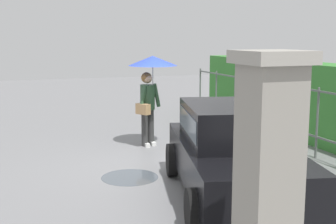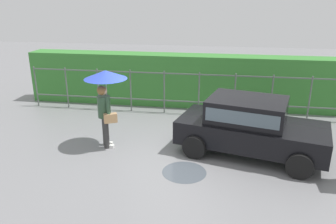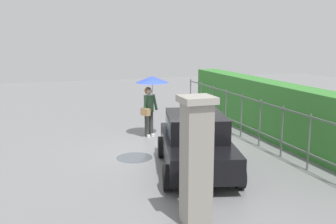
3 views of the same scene
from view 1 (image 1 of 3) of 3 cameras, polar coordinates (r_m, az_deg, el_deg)
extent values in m
plane|color=slate|center=(9.03, -0.35, -6.94)|extent=(40.00, 40.00, 0.00)
cube|color=black|center=(7.33, 8.20, -6.21)|extent=(3.99, 2.49, 0.60)
cube|color=black|center=(7.33, 8.03, -1.38)|extent=(2.19, 1.86, 0.60)
cube|color=#4C5B66|center=(7.33, 8.03, -1.22)|extent=(2.05, 1.84, 0.33)
cylinder|color=black|center=(6.56, 18.15, -11.06)|extent=(0.63, 0.32, 0.60)
cylinder|color=black|center=(6.09, 3.22, -12.19)|extent=(0.63, 0.32, 0.60)
cylinder|color=black|center=(8.79, 11.51, -5.56)|extent=(0.63, 0.32, 0.60)
cylinder|color=black|center=(8.44, 0.51, -5.98)|extent=(0.63, 0.32, 0.60)
cube|color=red|center=(9.18, 8.73, -2.08)|extent=(0.11, 0.21, 0.16)
cube|color=red|center=(8.97, 1.91, -2.25)|extent=(0.11, 0.21, 0.16)
cylinder|color=#333333|center=(10.82, -2.17, -1.85)|extent=(0.15, 0.15, 0.86)
cylinder|color=#333333|center=(10.69, -2.93, -2.00)|extent=(0.15, 0.15, 0.86)
cube|color=white|center=(10.86, -1.93, -3.91)|extent=(0.26, 0.10, 0.08)
cube|color=white|center=(10.73, -2.69, -4.09)|extent=(0.26, 0.10, 0.08)
cylinder|color=#2D4C33|center=(10.64, -2.58, 1.88)|extent=(0.34, 0.34, 0.58)
sphere|color=#DBAD89|center=(10.59, -2.59, 4.19)|extent=(0.22, 0.22, 0.22)
sphere|color=olive|center=(10.61, -2.71, 4.31)|extent=(0.25, 0.25, 0.25)
cylinder|color=#2D4C33|center=(10.73, -1.44, 2.11)|extent=(0.18, 0.24, 0.56)
cylinder|color=#2D4C33|center=(10.42, -3.14, 1.88)|extent=(0.18, 0.24, 0.56)
cylinder|color=#B2B2B7|center=(10.58, -1.90, 3.73)|extent=(0.02, 0.02, 0.77)
cone|color=blue|center=(10.54, -1.92, 6.41)|extent=(1.13, 1.13, 0.22)
cube|color=tan|center=(10.41, -3.13, 0.38)|extent=(0.38, 0.30, 0.24)
cube|color=gray|center=(4.38, 12.33, -9.32)|extent=(0.48, 0.48, 2.30)
cube|color=#9E998E|center=(4.16, 12.91, 6.69)|extent=(0.60, 0.60, 0.12)
cylinder|color=#59605B|center=(15.20, 4.04, 2.62)|extent=(0.05, 0.05, 1.50)
cylinder|color=#59605B|center=(14.12, 6.03, 2.07)|extent=(0.05, 0.05, 1.50)
cylinder|color=#59605B|center=(13.06, 8.34, 1.42)|extent=(0.05, 0.05, 1.50)
cylinder|color=#59605B|center=(12.03, 11.06, 0.67)|extent=(0.05, 0.05, 1.50)
cylinder|color=#59605B|center=(11.03, 14.28, -0.23)|extent=(0.05, 0.05, 1.50)
cylinder|color=#59605B|center=(10.07, 18.12, -1.31)|extent=(0.05, 0.05, 1.50)
cube|color=#59605B|center=(10.45, 16.28, 2.87)|extent=(10.84, 0.03, 0.04)
cube|color=#59605B|center=(10.60, 16.04, -2.34)|extent=(10.84, 0.03, 0.04)
cylinder|color=#4C545B|center=(8.45, -4.80, -8.11)|extent=(1.05, 1.05, 0.00)
camera|label=2|loc=(8.60, -55.40, 14.65)|focal=35.26mm
camera|label=3|loc=(3.03, 167.58, 8.88)|focal=42.04mm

